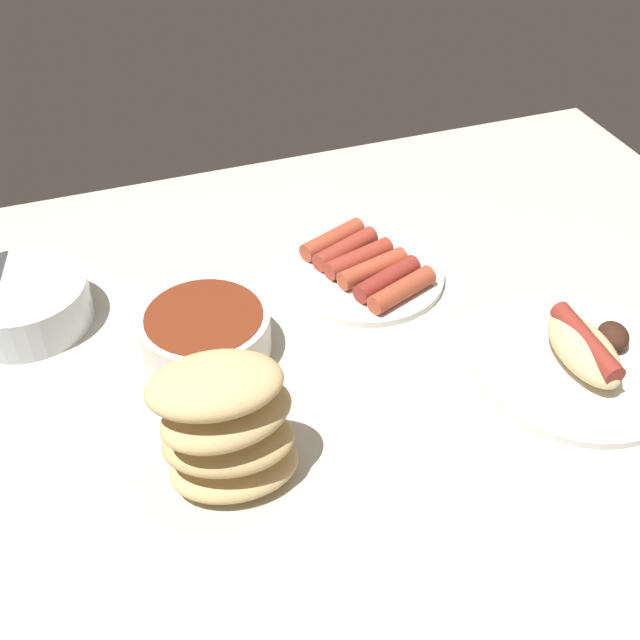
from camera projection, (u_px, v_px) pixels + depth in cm
name	position (u px, v px, depth cm)	size (l,w,h in cm)	color
ground_plane	(359.00, 348.00, 97.71)	(120.00, 90.00, 3.00)	beige
plate_sausages	(366.00, 269.00, 105.20)	(20.73, 20.73, 3.54)	white
plate_hotdog_assembled	(583.00, 358.00, 91.68)	(24.16, 24.16, 5.61)	white
bread_stack	(226.00, 427.00, 76.35)	(14.56, 11.15, 14.40)	#DBB77A
bowl_coleslaw	(24.00, 301.00, 97.24)	(15.80, 15.80, 15.19)	silver
bowl_chili	(206.00, 332.00, 93.15)	(15.23, 15.23, 5.55)	white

